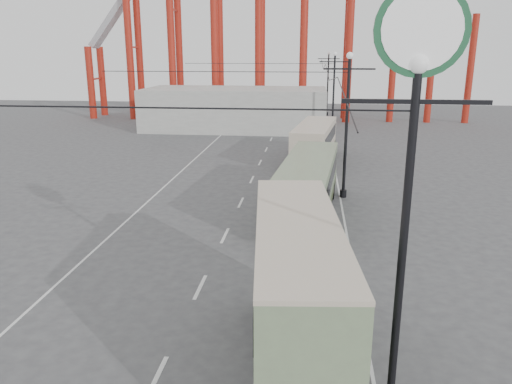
# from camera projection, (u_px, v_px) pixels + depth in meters

# --- Properties ---
(ground) EXTENTS (160.00, 160.00, 0.00)m
(ground) POSITION_uv_depth(u_px,v_px,m) (203.00, 343.00, 16.60)
(ground) COLOR #434446
(ground) RESTS_ON ground
(road_markings) EXTENTS (12.52, 120.00, 0.01)m
(road_markings) POSITION_uv_depth(u_px,v_px,m) (250.00, 187.00, 35.53)
(road_markings) COLOR silver
(road_markings) RESTS_ON ground
(lamp_post_near) EXTENTS (3.20, 0.44, 10.80)m
(lamp_post_near) POSITION_uv_depth(u_px,v_px,m) (414.00, 122.00, 10.99)
(lamp_post_near) COLOR black
(lamp_post_near) RESTS_ON ground
(lamp_post_mid) EXTENTS (3.20, 0.44, 9.32)m
(lamp_post_mid) POSITION_uv_depth(u_px,v_px,m) (346.00, 127.00, 31.94)
(lamp_post_mid) COLOR black
(lamp_post_mid) RESTS_ON ground
(lamp_post_far) EXTENTS (3.20, 0.44, 9.32)m
(lamp_post_far) POSITION_uv_depth(u_px,v_px,m) (333.00, 97.00, 52.98)
(lamp_post_far) COLOR black
(lamp_post_far) RESTS_ON ground
(lamp_post_distant) EXTENTS (3.20, 0.44, 9.32)m
(lamp_post_distant) POSITION_uv_depth(u_px,v_px,m) (328.00, 84.00, 74.02)
(lamp_post_distant) COLOR black
(lamp_post_distant) RESTS_ON ground
(fairground_shed) EXTENTS (22.00, 10.00, 5.00)m
(fairground_shed) POSITION_uv_depth(u_px,v_px,m) (236.00, 109.00, 61.50)
(fairground_shed) COLOR #A1A19C
(fairground_shed) RESTS_ON ground
(double_decker_bus) EXTENTS (3.14, 9.24, 4.87)m
(double_decker_bus) POSITION_uv_depth(u_px,v_px,m) (296.00, 292.00, 14.23)
(double_decker_bus) COLOR #343E21
(double_decker_bus) RESTS_ON ground
(single_decker_green) EXTENTS (3.84, 12.06, 3.35)m
(single_decker_green) POSITION_uv_depth(u_px,v_px,m) (308.00, 184.00, 29.14)
(single_decker_green) COLOR gray
(single_decker_green) RESTS_ON ground
(single_decker_cream) EXTENTS (4.07, 11.06, 3.36)m
(single_decker_cream) POSITION_uv_depth(u_px,v_px,m) (315.00, 141.00, 43.12)
(single_decker_cream) COLOR beige
(single_decker_cream) RESTS_ON ground
(pedestrian) EXTENTS (0.79, 0.63, 1.89)m
(pedestrian) POSITION_uv_depth(u_px,v_px,m) (278.00, 218.00, 26.12)
(pedestrian) COLOR #222227
(pedestrian) RESTS_ON ground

